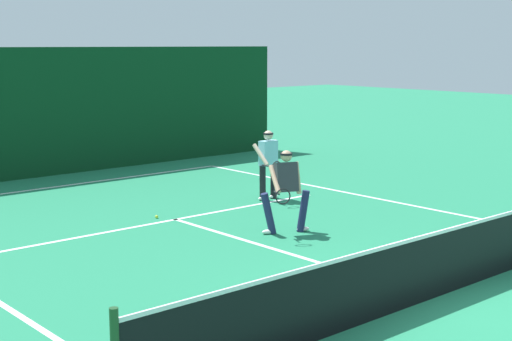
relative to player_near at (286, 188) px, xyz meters
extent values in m
plane|color=#217A52|center=(-0.95, -4.08, -0.87)|extent=(80.00, 80.00, 0.00)
cube|color=white|center=(-0.95, 7.20, -0.87)|extent=(9.49, 0.10, 0.01)
cube|color=white|center=(-0.95, 2.28, -0.87)|extent=(7.74, 0.10, 0.01)
cube|color=white|center=(-0.95, -0.88, -0.87)|extent=(0.10, 6.40, 0.01)
cube|color=black|center=(-0.95, -4.08, -0.41)|extent=(10.23, 0.02, 0.92)
cube|color=white|center=(-0.95, -4.08, 0.07)|extent=(10.23, 0.03, 0.05)
cylinder|color=#1E234C|center=(0.33, -0.13, -0.47)|extent=(0.29, 0.23, 0.81)
cylinder|color=#1E234C|center=(-0.31, 0.15, -0.47)|extent=(0.34, 0.25, 0.81)
ellipsoid|color=white|center=(0.33, -0.13, -0.82)|extent=(0.28, 0.20, 0.09)
ellipsoid|color=white|center=(-0.31, 0.15, -0.82)|extent=(0.28, 0.20, 0.09)
cube|color=#2D3338|center=(0.01, 0.01, 0.21)|extent=(0.50, 0.45, 0.59)
cylinder|color=tan|center=(0.22, -0.08, 0.18)|extent=(0.19, 0.15, 0.62)
cylinder|color=tan|center=(-0.20, 0.10, 0.18)|extent=(0.28, 0.50, 0.49)
sphere|color=tan|center=(0.01, 0.01, 0.61)|extent=(0.21, 0.21, 0.21)
cylinder|color=black|center=(0.01, 0.01, 0.64)|extent=(0.30, 0.30, 0.04)
cylinder|color=black|center=(-0.34, -0.11, -0.03)|extent=(0.13, 0.25, 0.03)
torus|color=black|center=(-0.48, -0.42, -0.03)|extent=(0.28, 0.14, 0.29)
cylinder|color=black|center=(2.01, 2.55, -0.47)|extent=(0.15, 0.14, 0.80)
cylinder|color=black|center=(1.68, 2.55, -0.47)|extent=(0.15, 0.14, 0.80)
ellipsoid|color=white|center=(2.01, 2.55, -0.82)|extent=(0.26, 0.11, 0.09)
ellipsoid|color=white|center=(1.68, 2.55, -0.82)|extent=(0.26, 0.11, 0.09)
cube|color=#8CCCE0|center=(1.85, 2.55, 0.22)|extent=(0.42, 0.23, 0.57)
cylinder|color=beige|center=(2.08, 2.55, 0.19)|extent=(0.18, 0.10, 0.62)
cylinder|color=beige|center=(1.61, 2.55, 0.19)|extent=(0.10, 0.52, 0.49)
sphere|color=beige|center=(1.85, 2.55, 0.62)|extent=(0.22, 0.22, 0.22)
cylinder|color=black|center=(1.85, 2.55, 0.66)|extent=(0.23, 0.23, 0.04)
cylinder|color=black|center=(1.56, 2.30, -0.03)|extent=(0.03, 0.26, 0.03)
torus|color=black|center=(1.56, 1.96, -0.03)|extent=(0.29, 0.02, 0.29)
sphere|color=#D1E033|center=(-1.18, 2.63, -0.84)|extent=(0.07, 0.07, 0.07)
cube|color=#0A351A|center=(-0.95, 8.82, 0.86)|extent=(16.69, 0.12, 3.47)
camera|label=1|loc=(-9.56, -10.10, 2.68)|focal=52.76mm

